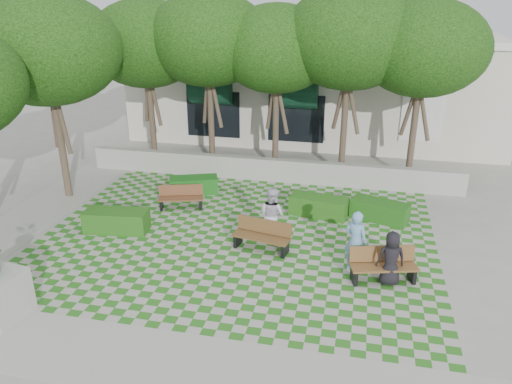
% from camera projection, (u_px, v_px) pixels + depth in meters
% --- Properties ---
extents(ground, '(90.00, 90.00, 0.00)m').
position_uv_depth(ground, '(228.00, 254.00, 14.57)').
color(ground, gray).
rests_on(ground, ground).
extents(lawn, '(12.00, 12.00, 0.00)m').
position_uv_depth(lawn, '(237.00, 238.00, 15.47)').
color(lawn, '#2B721E').
rests_on(lawn, ground).
extents(sidewalk_south, '(16.00, 2.00, 0.01)m').
position_uv_depth(sidewalk_south, '(168.00, 363.00, 10.32)').
color(sidewalk_south, '#9E9B93').
rests_on(sidewalk_south, ground).
extents(sidewalk_west, '(2.00, 12.00, 0.01)m').
position_uv_depth(sidewalk_west, '(31.00, 217.00, 16.90)').
color(sidewalk_west, '#9E9B93').
rests_on(sidewalk_west, ground).
extents(retaining_wall, '(15.00, 0.36, 0.90)m').
position_uv_depth(retaining_wall, '(269.00, 169.00, 20.00)').
color(retaining_wall, '#9E9B93').
rests_on(retaining_wall, ground).
extents(bench_east, '(1.83, 1.02, 0.91)m').
position_uv_depth(bench_east, '(383.00, 265.00, 13.12)').
color(bench_east, brown).
rests_on(bench_east, ground).
extents(bench_mid, '(1.78, 0.89, 0.89)m').
position_uv_depth(bench_mid, '(262.00, 236.00, 14.69)').
color(bench_mid, brown).
rests_on(bench_mid, ground).
extents(bench_west, '(1.62, 0.92, 0.81)m').
position_uv_depth(bench_west, '(181.00, 198.00, 17.48)').
color(bench_west, brown).
rests_on(bench_west, ground).
extents(hedge_east, '(2.00, 1.32, 0.65)m').
position_uv_depth(hedge_east, '(380.00, 211.00, 16.61)').
color(hedge_east, '#1B4E14').
rests_on(hedge_east, ground).
extents(hedge_midright, '(2.02, 1.08, 0.67)m').
position_uv_depth(hedge_midright, '(319.00, 206.00, 16.92)').
color(hedge_midright, '#205216').
rests_on(hedge_midright, ground).
extents(hedge_midleft, '(1.91, 1.28, 0.62)m').
position_uv_depth(hedge_midleft, '(194.00, 185.00, 18.80)').
color(hedge_midleft, '#165317').
rests_on(hedge_midleft, ground).
extents(hedge_west, '(2.06, 1.02, 0.69)m').
position_uv_depth(hedge_west, '(117.00, 221.00, 15.83)').
color(hedge_west, '#1F5015').
rests_on(hedge_west, ground).
extents(person_blue, '(0.77, 0.65, 1.78)m').
position_uv_depth(person_blue, '(356.00, 241.00, 13.40)').
color(person_blue, '#6F9FCB').
rests_on(person_blue, ground).
extents(person_dark, '(0.81, 0.62, 1.48)m').
position_uv_depth(person_dark, '(391.00, 258.00, 12.86)').
color(person_dark, black).
rests_on(person_dark, ground).
extents(person_white, '(1.06, 0.99, 1.74)m').
position_uv_depth(person_white, '(272.00, 215.00, 15.01)').
color(person_white, silver).
rests_on(person_white, ground).
extents(tree_row, '(17.70, 13.40, 7.41)m').
position_uv_depth(tree_row, '(219.00, 47.00, 18.35)').
color(tree_row, '#47382B').
rests_on(tree_row, ground).
extents(building, '(18.00, 8.92, 5.15)m').
position_uv_depth(building, '(315.00, 84.00, 26.15)').
color(building, beige).
rests_on(building, ground).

